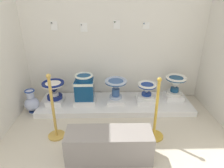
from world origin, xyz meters
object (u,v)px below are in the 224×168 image
plinth_block_broad_patterned (55,101)px  stanchion_post_near_left (54,119)px  antique_toilet_leftmost (116,85)px  plinth_block_slender_white (85,100)px  antique_toilet_broad_patterned (54,88)px  info_placard_second (84,27)px  antique_toilet_slender_white (84,86)px  plinth_block_rightmost (174,96)px  stanchion_post_near_right (155,122)px  plinth_block_leftmost (116,99)px  info_placard_third (117,24)px  antique_toilet_tall_cobalt (147,89)px  decorative_vase_companion (32,103)px  info_placard_fourth (146,25)px  info_placard_first (54,26)px  museum_bench (109,145)px  antique_toilet_rightmost (175,83)px  plinth_block_tall_cobalt (146,99)px

plinth_block_broad_patterned → stanchion_post_near_left: stanchion_post_near_left is taller
antique_toilet_leftmost → plinth_block_slender_white: bearing=-176.5°
antique_toilet_broad_patterned → info_placard_second: (0.55, 0.44, 1.00)m
antique_toilet_slender_white → plinth_block_rightmost: bearing=3.4°
antique_toilet_leftmost → stanchion_post_near_right: stanchion_post_near_right is taller
plinth_block_leftmost → plinth_block_rightmost: bearing=3.3°
antique_toilet_leftmost → info_placard_third: (0.02, 0.39, 1.02)m
antique_toilet_tall_cobalt → decorative_vase_companion: bearing=-175.5°
info_placard_second → plinth_block_leftmost: bearing=-34.1°
plinth_block_leftmost → info_placard_fourth: 1.47m
info_placard_first → museum_bench: info_placard_first is taller
plinth_block_leftmost → info_placard_second: (-0.57, 0.39, 1.27)m
plinth_block_slender_white → museum_bench: 1.36m
info_placard_third → antique_toilet_leftmost: bearing=-93.4°
antique_toilet_rightmost → stanchion_post_near_left: (-2.04, -0.95, -0.13)m
plinth_block_rightmost → info_placard_third: 1.74m
plinth_block_broad_patterned → info_placard_third: info_placard_third is taller
info_placard_first → stanchion_post_near_right: bearing=-38.8°
antique_toilet_rightmost → stanchion_post_near_right: stanchion_post_near_right is taller
antique_toilet_broad_patterned → info_placard_second: info_placard_second is taller
stanchion_post_near_left → stanchion_post_near_right: (1.44, -0.04, -0.05)m
info_placard_first → stanchion_post_near_right: size_ratio=0.17×
plinth_block_slender_white → info_placard_first: info_placard_first is taller
info_placard_fourth → plinth_block_tall_cobalt: bearing=-87.4°
info_placard_third → stanchion_post_near_left: info_placard_third is taller
plinth_block_broad_patterned → antique_toilet_tall_cobalt: antique_toilet_tall_cobalt is taller
antique_toilet_slender_white → antique_toilet_rightmost: antique_toilet_slender_white is taller
info_placard_second → decorative_vase_companion: size_ratio=0.35×
antique_toilet_broad_patterned → info_placard_first: bearing=87.1°
info_placard_first → info_placard_fourth: size_ratio=1.25×
plinth_block_tall_cobalt → info_placard_fourth: 1.36m
plinth_block_rightmost → stanchion_post_near_right: (-0.59, -0.99, 0.10)m
antique_toilet_slender_white → info_placard_second: (-0.00, 0.42, 0.97)m
antique_toilet_broad_patterned → decorative_vase_companion: bearing=-160.4°
museum_bench → antique_toilet_leftmost: bearing=84.2°
antique_toilet_rightmost → info_placard_fourth: info_placard_fourth is taller
antique_toilet_leftmost → museum_bench: antique_toilet_leftmost is taller
antique_toilet_leftmost → info_placard_second: (-0.57, 0.39, 0.98)m
antique_toilet_rightmost → info_placard_second: info_placard_second is taller
plinth_block_tall_cobalt → antique_toilet_tall_cobalt: bearing=-135.0°
info_placard_first → info_placard_third: bearing=-0.0°
antique_toilet_slender_white → plinth_block_tall_cobalt: (1.14, 0.01, -0.29)m
stanchion_post_near_right → antique_toilet_slender_white: bearing=141.1°
antique_toilet_leftmost → info_placard_first: size_ratio=2.59×
plinth_block_rightmost → antique_toilet_broad_patterned: bearing=-177.1°
antique_toilet_tall_cobalt → info_placard_third: bearing=143.2°
antique_toilet_broad_patterned → info_placard_first: size_ratio=2.54×
antique_toilet_leftmost → stanchion_post_near_left: 1.28m
plinth_block_slender_white → plinth_block_rightmost: plinth_block_rightmost is taller
plinth_block_tall_cobalt → decorative_vase_companion: 2.09m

